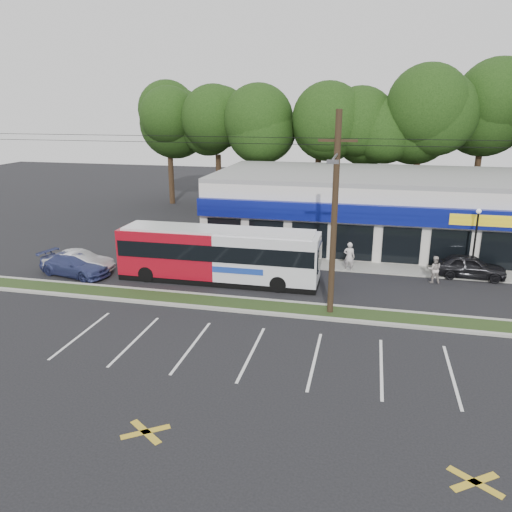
{
  "coord_description": "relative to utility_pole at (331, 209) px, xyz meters",
  "views": [
    {
      "loc": [
        4.59,
        -22.66,
        10.15
      ],
      "look_at": [
        -1.78,
        5.0,
        1.56
      ],
      "focal_mm": 35.0,
      "sensor_mm": 36.0,
      "label": 1
    }
  ],
  "objects": [
    {
      "name": "metrobus",
      "position": [
        -6.78,
        3.57,
        -3.71
      ],
      "size": [
        12.01,
        2.62,
        3.22
      ],
      "rotation": [
        0.0,
        0.0,
        0.01
      ],
      "color": "maroon",
      "rests_on": "ground"
    },
    {
      "name": "curb_north",
      "position": [
        -2.83,
        0.92,
        -5.34
      ],
      "size": [
        40.0,
        0.25,
        0.14
      ],
      "primitive_type": "cube",
      "color": "#9E9E93",
      "rests_on": "ground"
    },
    {
      "name": "tree_line",
      "position": [
        1.17,
        25.07,
        3.0
      ],
      "size": [
        46.76,
        6.76,
        11.83
      ],
      "color": "black",
      "rests_on": "ground"
    },
    {
      "name": "lamp_post",
      "position": [
        8.17,
        7.87,
        -2.74
      ],
      "size": [
        0.3,
        0.3,
        4.25
      ],
      "color": "black",
      "rests_on": "ground"
    },
    {
      "name": "curb_south",
      "position": [
        -2.83,
        -0.78,
        -5.34
      ],
      "size": [
        40.0,
        0.25,
        0.14
      ],
      "primitive_type": "cube",
      "color": "#9E9E93",
      "rests_on": "ground"
    },
    {
      "name": "pedestrian_b",
      "position": [
        5.78,
        6.14,
        -4.59
      ],
      "size": [
        0.84,
        0.67,
        1.65
      ],
      "primitive_type": "imported",
      "rotation": [
        0.0,
        0.0,
        3.2
      ],
      "color": "#BBAFA9",
      "rests_on": "ground"
    },
    {
      "name": "utility_pole",
      "position": [
        0.0,
        0.0,
        0.0
      ],
      "size": [
        50.0,
        2.77,
        10.0
      ],
      "color": "black",
      "rests_on": "ground"
    },
    {
      "name": "strip_mall",
      "position": [
        2.67,
        14.99,
        -2.76
      ],
      "size": [
        25.0,
        12.55,
        5.3
      ],
      "color": "beige",
      "rests_on": "ground"
    },
    {
      "name": "grass_strip",
      "position": [
        -2.83,
        0.07,
        -5.35
      ],
      "size": [
        40.0,
        1.6,
        0.12
      ],
      "primitive_type": "cube",
      "color": "#233314",
      "rests_on": "ground"
    },
    {
      "name": "car_silver",
      "position": [
        -15.8,
        3.05,
        -4.72
      ],
      "size": [
        4.32,
        1.86,
        1.38
      ],
      "primitive_type": "imported",
      "rotation": [
        0.0,
        0.0,
        1.67
      ],
      "color": "#ADAFB5",
      "rests_on": "ground"
    },
    {
      "name": "car_dark",
      "position": [
        7.99,
        7.57,
        -4.7
      ],
      "size": [
        4.29,
        1.9,
        1.43
      ],
      "primitive_type": "imported",
      "rotation": [
        0.0,
        0.0,
        1.52
      ],
      "color": "black",
      "rests_on": "ground"
    },
    {
      "name": "sidewalk",
      "position": [
        2.17,
        8.07,
        -5.36
      ],
      "size": [
        32.0,
        2.2,
        0.1
      ],
      "primitive_type": "cube",
      "color": "#9E9E93",
      "rests_on": "ground"
    },
    {
      "name": "ground",
      "position": [
        -2.83,
        -0.93,
        -5.41
      ],
      "size": [
        120.0,
        120.0,
        0.0
      ],
      "primitive_type": "plane",
      "color": "black",
      "rests_on": "ground"
    },
    {
      "name": "pedestrian_a",
      "position": [
        0.74,
        7.13,
        -4.45
      ],
      "size": [
        0.71,
        0.48,
        1.92
      ],
      "primitive_type": "imported",
      "rotation": [
        0.0,
        0.0,
        3.11
      ],
      "color": "silver",
      "rests_on": "ground"
    },
    {
      "name": "car_blue",
      "position": [
        -15.83,
        2.57,
        -4.73
      ],
      "size": [
        5.02,
        2.9,
        1.37
      ],
      "primitive_type": "imported",
      "rotation": [
        0.0,
        0.0,
        1.35
      ],
      "color": "navy",
      "rests_on": "ground"
    }
  ]
}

